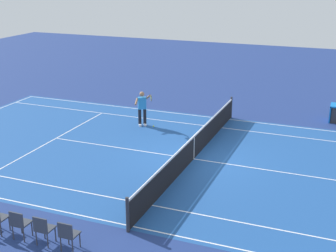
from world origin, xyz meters
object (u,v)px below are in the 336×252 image
tennis_ball (154,126)px  spectator_chair_1 (43,228)px  spectator_chair_0 (68,234)px  tennis_player_near (142,107)px  tennis_net (194,147)px  spectator_chair_2 (20,222)px

tennis_ball → spectator_chair_1: size_ratio=0.08×
tennis_ball → spectator_chair_0: 10.50m
tennis_player_near → tennis_ball: size_ratio=25.71×
tennis_net → spectator_chair_1: 7.46m
spectator_chair_0 → spectator_chair_2: bearing=0.0°
tennis_player_near → spectator_chair_2: 10.36m
spectator_chair_1 → spectator_chair_2: (0.78, 0.00, 0.00)m
tennis_player_near → spectator_chair_1: 10.46m
tennis_player_near → tennis_ball: (-0.56, -0.00, -0.90)m
tennis_player_near → spectator_chair_1: bearing=99.9°
tennis_player_near → spectator_chair_0: size_ratio=1.93×
spectator_chair_0 → spectator_chair_1: 0.78m
tennis_player_near → spectator_chair_0: (-2.57, 10.30, -0.41)m
tennis_net → tennis_player_near: (3.60, -3.06, 0.44)m
spectator_chair_0 → spectator_chair_2: (1.55, 0.00, 0.00)m
spectator_chair_1 → spectator_chair_2: size_ratio=1.00×
spectator_chair_0 → spectator_chair_1: size_ratio=1.00×
tennis_net → spectator_chair_2: bearing=70.4°
tennis_net → tennis_player_near: bearing=-40.4°
tennis_player_near → tennis_ball: tennis_player_near is taller
tennis_ball → spectator_chair_1: spectator_chair_1 is taller
tennis_net → spectator_chair_2: size_ratio=13.30×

